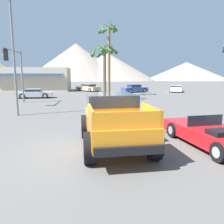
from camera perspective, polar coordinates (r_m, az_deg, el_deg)
name	(u,v)px	position (r m, az deg, el deg)	size (l,w,h in m)	color
ground_plane	(103,147)	(8.23, -2.50, -9.08)	(320.00, 320.00, 0.00)	#5B5956
orange_pickup_truck	(113,117)	(8.26, 0.27, -1.21)	(2.62, 4.99, 1.91)	orange
red_convertible_car	(213,135)	(9.04, 24.90, -5.49)	(2.46, 4.77, 1.09)	red
parked_car_silver	(34,93)	(27.58, -19.61, 4.63)	(4.23, 2.20, 1.09)	#B7BABF
parked_car_tan	(88,88)	(37.72, -6.22, 6.36)	(4.34, 4.38, 1.23)	tan
parked_car_white	(176,89)	(37.49, 16.36, 5.91)	(3.21, 4.63, 1.07)	white
parked_car_blue	(134,88)	(35.29, 5.88, 6.17)	(4.42, 3.04, 1.25)	#334C9E
traffic_light_main	(15,65)	(21.63, -24.02, 11.13)	(0.38, 4.30, 5.01)	slate
street_lamp_post	(13,45)	(15.78, -24.45, 15.63)	(0.90, 0.24, 7.54)	slate
palm_tree_tall	(108,43)	(28.62, -1.00, 17.66)	(2.57, 2.46, 9.13)	brown
palm_tree_leaning	(104,57)	(23.59, -2.04, 14.17)	(2.95, 2.79, 6.04)	brown
storefront_building	(32,79)	(40.95, -20.17, 8.01)	(12.82, 6.73, 3.99)	beige
distant_mountain_range	(76,65)	(131.80, -9.45, 12.08)	(171.54, 69.23, 20.53)	gray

